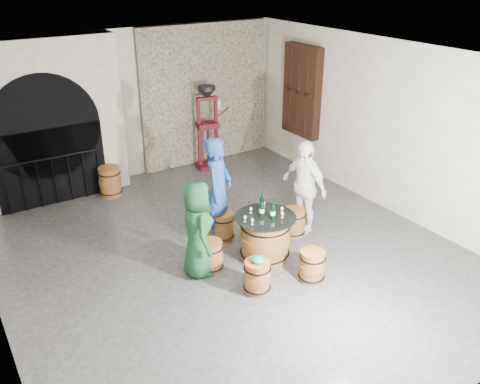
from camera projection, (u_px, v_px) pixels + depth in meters
ground at (228, 253)px, 8.49m from camera, size 8.00×8.00×0.00m
wall_back at (130, 106)px, 10.87m from camera, size 8.00×0.00×8.00m
wall_front at (447, 299)px, 4.75m from camera, size 8.00×0.00×8.00m
wall_right at (386, 127)px, 9.51m from camera, size 0.00×8.00×8.00m
ceiling at (225, 59)px, 7.13m from camera, size 8.00×8.00×0.00m
stone_facing_panel at (205, 95)px, 11.70m from camera, size 3.20×0.12×3.18m
arched_opening at (42, 124)px, 9.75m from camera, size 3.10×0.60×3.19m
shuttered_window at (302, 91)px, 11.20m from camera, size 0.23×1.10×2.00m
barrel_table at (265, 238)px, 8.21m from camera, size 0.99×0.99×0.76m
barrel_stool_left at (211, 256)px, 7.94m from camera, size 0.41×0.41×0.51m
barrel_stool_far at (223, 226)px, 8.82m from camera, size 0.41×0.41×0.51m
barrel_stool_right at (294, 222)px, 8.94m from camera, size 0.41×0.41×0.51m
barrel_stool_near_right at (312, 266)px, 7.68m from camera, size 0.41×0.41×0.51m
barrel_stool_near_left at (257, 277)px, 7.42m from camera, size 0.41×0.41×0.51m
green_cap at (258, 260)px, 7.30m from camera, size 0.23×0.18×0.10m
person_green at (198, 229)px, 7.66m from camera, size 0.65×0.85×1.54m
person_blue at (218, 190)px, 8.59m from camera, size 0.79×0.77×1.84m
person_white at (304, 186)px, 8.90m from camera, size 0.53×1.03×1.69m
wine_bottle_left at (262, 209)px, 8.00m from camera, size 0.08×0.08×0.32m
wine_bottle_center at (273, 211)px, 7.92m from camera, size 0.08×0.08×0.32m
wine_bottle_right at (262, 203)px, 8.18m from camera, size 0.08×0.08×0.32m
tasting_glass_a at (252, 222)px, 7.78m from camera, size 0.05×0.05×0.10m
tasting_glass_b at (282, 210)px, 8.14m from camera, size 0.05×0.05×0.10m
tasting_glass_c at (251, 210)px, 8.13m from camera, size 0.05×0.05×0.10m
tasting_glass_d at (264, 204)px, 8.32m from camera, size 0.05×0.05×0.10m
tasting_glass_e at (282, 215)px, 7.99m from camera, size 0.05×0.05×0.10m
tasting_glass_f at (245, 219)px, 7.87m from camera, size 0.05×0.05×0.10m
side_barrel at (110, 182)px, 10.41m from camera, size 0.47×0.47×0.62m
corking_press at (207, 121)px, 11.44m from camera, size 0.81×0.52×1.93m
control_box at (217, 105)px, 11.86m from camera, size 0.18×0.10×0.22m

